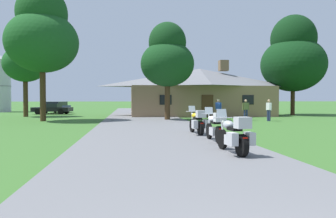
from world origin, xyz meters
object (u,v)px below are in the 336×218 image
(tree_left_near, at_px, (42,34))
(parked_navy_suv_far_left, at_px, (57,107))
(bystander_olive_shirt_beside_signpost, at_px, (246,109))
(motorcycle_white_second_in_row, at_px, (215,127))
(tree_by_lodge_front, at_px, (167,58))
(bystander_blue_shirt_near_lodge, at_px, (218,108))
(tree_left_far, at_px, (25,59))
(motorcycle_silver_nearest_to_camera, at_px, (235,135))
(bystander_white_shirt_by_tree, at_px, (269,109))
(tree_right_of_lodge, at_px, (293,57))
(parked_black_sedan_far_left, at_px, (52,108))
(motorcycle_yellow_farthest_in_row, at_px, (198,122))

(tree_left_near, height_order, parked_navy_suv_far_left, tree_left_near)
(bystander_olive_shirt_beside_signpost, height_order, tree_left_near, tree_left_near)
(motorcycle_white_second_in_row, distance_m, tree_by_lodge_front, 14.36)
(tree_by_lodge_front, xyz_separation_m, parked_navy_suv_far_left, (-11.94, 15.92, -4.22))
(motorcycle_white_second_in_row, height_order, tree_left_near, tree_left_near)
(bystander_blue_shirt_near_lodge, xyz_separation_m, tree_left_far, (-17.27, 6.44, 4.62))
(motorcycle_silver_nearest_to_camera, bearing_deg, tree_left_far, 113.57)
(motorcycle_silver_nearest_to_camera, distance_m, bystander_white_shirt_by_tree, 16.41)
(motorcycle_white_second_in_row, relative_size, tree_right_of_lodge, 0.20)
(tree_by_lodge_front, bearing_deg, parked_navy_suv_far_left, 126.87)
(tree_left_far, relative_size, parked_black_sedan_far_left, 1.87)
(bystander_olive_shirt_beside_signpost, xyz_separation_m, tree_left_near, (-15.74, 1.17, 5.75))
(tree_right_of_lodge, height_order, parked_navy_suv_far_left, tree_right_of_lodge)
(bystander_olive_shirt_beside_signpost, relative_size, tree_left_near, 0.16)
(motorcycle_yellow_farthest_in_row, height_order, tree_left_far, tree_left_far)
(bystander_olive_shirt_beside_signpost, height_order, tree_by_lodge_front, tree_by_lodge_front)
(tree_left_far, bearing_deg, parked_black_sedan_far_left, 76.80)
(bystander_blue_shirt_near_lodge, distance_m, parked_navy_suv_far_left, 22.42)
(bystander_blue_shirt_near_lodge, relative_size, bystander_white_shirt_by_tree, 1.01)
(motorcycle_silver_nearest_to_camera, xyz_separation_m, tree_by_lodge_front, (-0.03, 16.47, 4.39))
(bystander_blue_shirt_near_lodge, height_order, parked_navy_suv_far_left, bystander_blue_shirt_near_lodge)
(bystander_olive_shirt_beside_signpost, height_order, tree_left_far, tree_left_far)
(bystander_blue_shirt_near_lodge, distance_m, bystander_olive_shirt_beside_signpost, 2.35)
(parked_black_sedan_far_left, bearing_deg, motorcycle_white_second_in_row, -146.45)
(bystander_blue_shirt_near_lodge, bearing_deg, bystander_olive_shirt_beside_signpost, -178.75)
(motorcycle_yellow_farthest_in_row, height_order, tree_by_lodge_front, tree_by_lodge_front)
(parked_black_sedan_far_left, bearing_deg, parked_navy_suv_far_left, 12.54)
(motorcycle_silver_nearest_to_camera, bearing_deg, bystander_white_shirt_by_tree, 56.97)
(bystander_olive_shirt_beside_signpost, height_order, tree_right_of_lodge, tree_right_of_lodge)
(parked_navy_suv_far_left, bearing_deg, tree_right_of_lodge, -9.89)
(bystander_blue_shirt_near_lodge, xyz_separation_m, parked_black_sedan_far_left, (-16.03, 11.75, -0.31))
(parked_black_sedan_far_left, bearing_deg, bystander_white_shirt_by_tree, -117.35)
(tree_right_of_lodge, bearing_deg, bystander_olive_shirt_beside_signpost, -135.66)
(tree_left_far, relative_size, tree_right_of_lodge, 0.78)
(motorcycle_silver_nearest_to_camera, bearing_deg, tree_right_of_lodge, 53.22)
(parked_black_sedan_far_left, bearing_deg, bystander_olive_shirt_beside_signpost, -117.80)
(motorcycle_yellow_farthest_in_row, distance_m, bystander_blue_shirt_near_lodge, 12.29)
(tree_left_near, bearing_deg, motorcycle_white_second_in_row, -54.58)
(bystander_blue_shirt_near_lodge, distance_m, tree_by_lodge_front, 5.94)
(motorcycle_yellow_farthest_in_row, relative_size, bystander_white_shirt_by_tree, 1.25)
(tree_right_of_lodge, xyz_separation_m, parked_black_sedan_far_left, (-25.98, 5.29, -5.54))
(motorcycle_yellow_farthest_in_row, bearing_deg, tree_left_near, 127.04)
(tree_left_far, distance_m, tree_left_near, 7.65)
(motorcycle_silver_nearest_to_camera, height_order, tree_right_of_lodge, tree_right_of_lodge)
(tree_by_lodge_front, bearing_deg, bystander_olive_shirt_beside_signpost, -9.64)
(tree_left_near, bearing_deg, parked_black_sedan_far_left, 99.78)
(motorcycle_yellow_farthest_in_row, relative_size, tree_right_of_lodge, 0.20)
(motorcycle_silver_nearest_to_camera, height_order, parked_black_sedan_far_left, motorcycle_silver_nearest_to_camera)
(motorcycle_white_second_in_row, height_order, tree_right_of_lodge, tree_right_of_lodge)
(bystander_blue_shirt_near_lodge, height_order, bystander_white_shirt_by_tree, bystander_blue_shirt_near_lodge)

